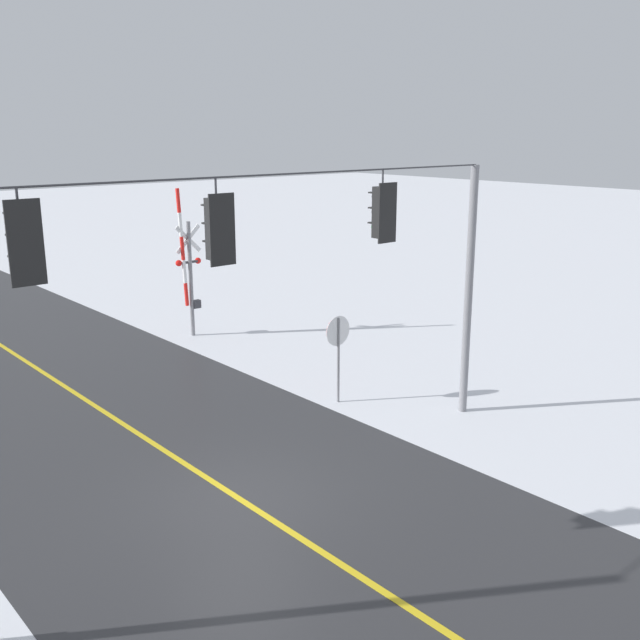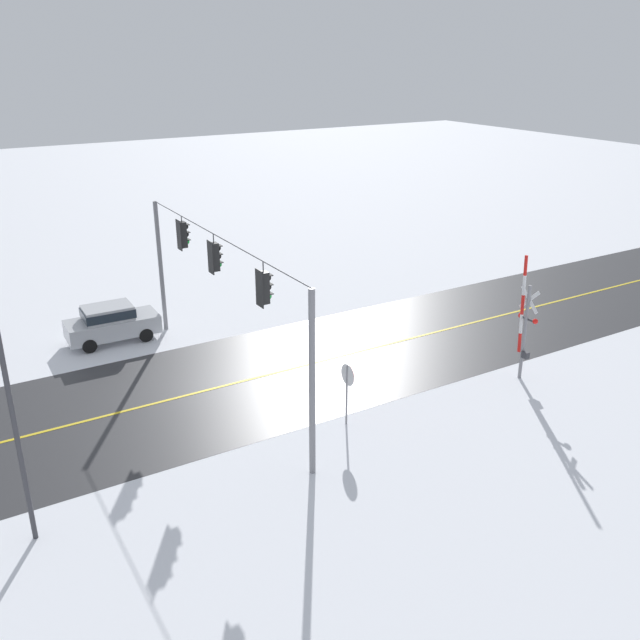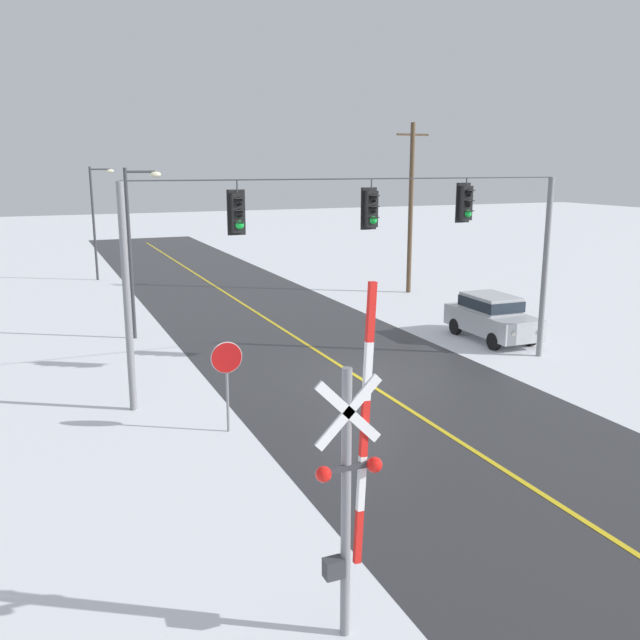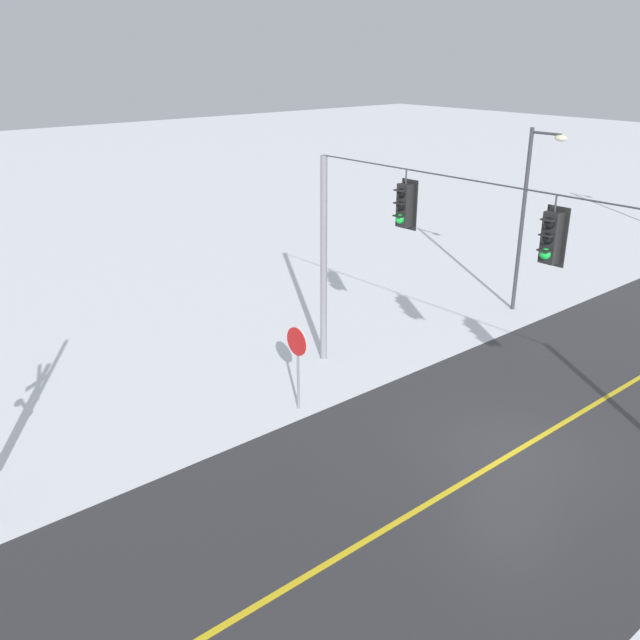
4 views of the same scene
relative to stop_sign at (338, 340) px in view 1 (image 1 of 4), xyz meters
The scene contains 4 objects.
ground_plane 5.90m from the stop_sign, 27.34° to the left, with size 160.00×160.00×0.00m, color white.
signal_span 6.19m from the stop_sign, 27.24° to the left, with size 14.20×0.47×6.22m.
stop_sign is the anchor object (origin of this frame).
railroad_crossing 8.17m from the stop_sign, 93.42° to the right, with size 0.98×0.31×5.13m.
Camera 1 is at (7.25, 10.79, 6.99)m, focal length 40.83 mm.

